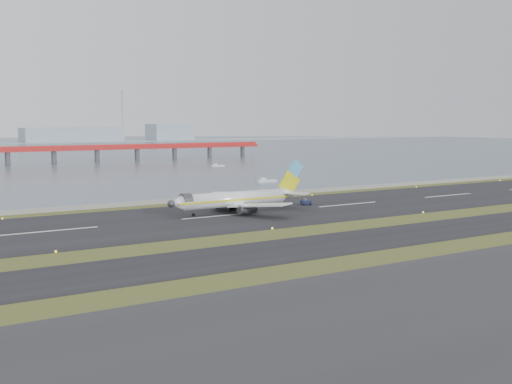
# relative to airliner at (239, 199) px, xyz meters

# --- Properties ---
(ground) EXTENTS (1000.00, 1000.00, 0.00)m
(ground) POSITION_rel_airliner_xyz_m (-6.88, -32.76, -3.46)
(ground) COLOR #3C4B1B
(ground) RESTS_ON ground
(taxiway_strip) EXTENTS (1000.00, 18.00, 0.10)m
(taxiway_strip) POSITION_rel_airliner_xyz_m (-6.88, -44.76, -3.41)
(taxiway_strip) COLOR black
(taxiway_strip) RESTS_ON ground
(runway_strip) EXTENTS (1000.00, 45.00, 0.10)m
(runway_strip) POSITION_rel_airliner_xyz_m (-6.88, -2.76, -3.41)
(runway_strip) COLOR black
(runway_strip) RESTS_ON ground
(seawall) EXTENTS (1000.00, 2.50, 1.00)m
(seawall) POSITION_rel_airliner_xyz_m (-6.88, 27.24, -2.96)
(seawall) COLOR gray
(seawall) RESTS_ON ground
(red_pier) EXTENTS (260.00, 5.00, 10.20)m
(red_pier) POSITION_rel_airliner_xyz_m (13.12, 217.24, 3.82)
(red_pier) COLOR red
(red_pier) RESTS_ON ground
(airliner) EXTENTS (38.52, 32.89, 12.80)m
(airliner) POSITION_rel_airliner_xyz_m (0.00, 0.00, 0.00)
(airliner) COLOR white
(airliner) RESTS_ON ground
(pushback_tug) EXTENTS (3.14, 2.37, 1.79)m
(pushback_tug) POSITION_rel_airliner_xyz_m (22.85, 2.61, -2.59)
(pushback_tug) COLOR #141A39
(pushback_tug) RESTS_ON ground
(workboat_near) EXTENTS (8.10, 3.21, 1.92)m
(workboat_near) POSITION_rel_airliner_xyz_m (49.82, 63.45, -2.85)
(workboat_near) COLOR silver
(workboat_near) RESTS_ON ground
(workboat_far) EXTENTS (7.07, 3.72, 1.64)m
(workboat_far) POSITION_rel_airliner_xyz_m (76.08, 147.73, -2.94)
(workboat_far) COLOR silver
(workboat_far) RESTS_ON ground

